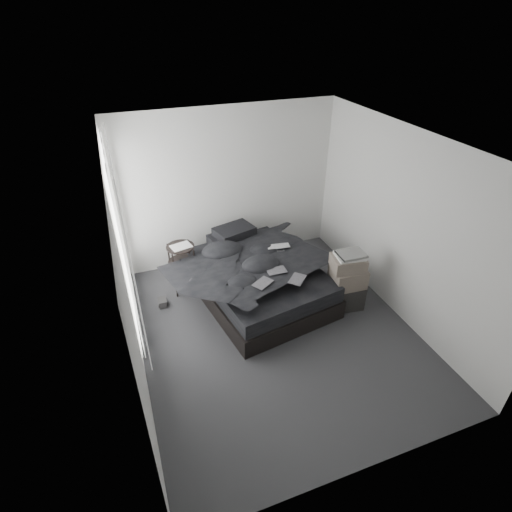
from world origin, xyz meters
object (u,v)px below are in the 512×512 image
object	(u,v)px
bed	(258,288)
box_lower	(344,295)
side_stand	(183,268)
laptop	(279,244)

from	to	relation	value
bed	box_lower	world-z (taller)	box_lower
box_lower	side_stand	bearing A→B (deg)	150.14
bed	laptop	size ratio (longest dim) A/B	6.24
bed	side_stand	world-z (taller)	side_stand
laptop	side_stand	distance (m)	1.54
bed	laptop	xyz separation A→B (m)	(0.38, 0.12, 0.64)
side_stand	box_lower	bearing A→B (deg)	-29.86
laptop	bed	bearing A→B (deg)	-154.50
laptop	side_stand	world-z (taller)	laptop
laptop	box_lower	bearing A→B (deg)	-37.96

